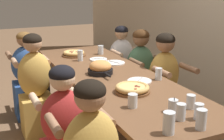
{
  "coord_description": "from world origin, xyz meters",
  "views": [
    {
      "loc": [
        2.68,
        -1.23,
        1.7
      ],
      "look_at": [
        0.0,
        0.0,
        0.85
      ],
      "focal_mm": 50.0,
      "sensor_mm": 36.0,
      "label": 1
    }
  ],
  "objects_px": {
    "drinking_glass_f": "(191,103)",
    "drinking_glass_c": "(201,120)",
    "pizza_board_main": "(74,53)",
    "diner_far_left": "(121,69)",
    "skillet_bowl": "(100,68)",
    "cocktail_glass_blue": "(173,106)",
    "pizza_board_second": "(132,89)",
    "diner_near_midleft": "(36,90)",
    "drinking_glass_h": "(80,55)",
    "drinking_glass_e": "(181,113)",
    "drinking_glass_g": "(169,124)",
    "empty_plate_a": "(98,59)",
    "drinking_glass_i": "(133,102)",
    "drinking_glass_d": "(199,112)",
    "diner_near_midright": "(65,138)",
    "diner_near_left": "(27,79)",
    "empty_plate_b": "(140,81)",
    "drinking_glass_a": "(159,75)",
    "diner_far_center": "(163,89)",
    "drinking_glass_b": "(101,50)",
    "empty_plate_c": "(114,63)",
    "diner_far_midleft": "(140,77)"
  },
  "relations": [
    {
      "from": "drinking_glass_f",
      "to": "empty_plate_a",
      "type": "bearing_deg",
      "value": -177.57
    },
    {
      "from": "drinking_glass_h",
      "to": "diner_near_left",
      "type": "xyz_separation_m",
      "value": [
        -0.49,
        -0.54,
        -0.36
      ]
    },
    {
      "from": "drinking_glass_e",
      "to": "drinking_glass_f",
      "type": "bearing_deg",
      "value": 125.29
    },
    {
      "from": "pizza_board_main",
      "to": "diner_far_left",
      "type": "xyz_separation_m",
      "value": [
        -0.17,
        0.74,
        -0.33
      ]
    },
    {
      "from": "drinking_glass_h",
      "to": "pizza_board_second",
      "type": "bearing_deg",
      "value": 2.33
    },
    {
      "from": "drinking_glass_b",
      "to": "diner_near_midleft",
      "type": "distance_m",
      "value": 0.97
    },
    {
      "from": "empty_plate_b",
      "to": "diner_near_midleft",
      "type": "xyz_separation_m",
      "value": [
        -0.91,
        -0.79,
        -0.27
      ]
    },
    {
      "from": "drinking_glass_a",
      "to": "pizza_board_main",
      "type": "bearing_deg",
      "value": -161.07
    },
    {
      "from": "skillet_bowl",
      "to": "cocktail_glass_blue",
      "type": "height_order",
      "value": "skillet_bowl"
    },
    {
      "from": "skillet_bowl",
      "to": "empty_plate_a",
      "type": "xyz_separation_m",
      "value": [
        -0.53,
        0.19,
        -0.05
      ]
    },
    {
      "from": "drinking_glass_e",
      "to": "drinking_glass_g",
      "type": "height_order",
      "value": "drinking_glass_g"
    },
    {
      "from": "drinking_glass_d",
      "to": "diner_near_midleft",
      "type": "relative_size",
      "value": 0.1
    },
    {
      "from": "drinking_glass_b",
      "to": "drinking_glass_d",
      "type": "distance_m",
      "value": 2.04
    },
    {
      "from": "pizza_board_main",
      "to": "drinking_glass_f",
      "type": "height_order",
      "value": "drinking_glass_f"
    },
    {
      "from": "drinking_glass_g",
      "to": "diner_far_midleft",
      "type": "height_order",
      "value": "diner_far_midleft"
    },
    {
      "from": "empty_plate_a",
      "to": "diner_near_midright",
      "type": "relative_size",
      "value": 0.19
    },
    {
      "from": "drinking_glass_c",
      "to": "drinking_glass_d",
      "type": "relative_size",
      "value": 1.2
    },
    {
      "from": "diner_near_midright",
      "to": "pizza_board_second",
      "type": "bearing_deg",
      "value": -1.0
    },
    {
      "from": "diner_near_left",
      "to": "diner_near_midleft",
      "type": "bearing_deg",
      "value": -90.0
    },
    {
      "from": "skillet_bowl",
      "to": "empty_plate_b",
      "type": "height_order",
      "value": "skillet_bowl"
    },
    {
      "from": "drinking_glass_i",
      "to": "pizza_board_main",
      "type": "bearing_deg",
      "value": 176.42
    },
    {
      "from": "diner_near_left",
      "to": "drinking_glass_i",
      "type": "bearing_deg",
      "value": -77.27
    },
    {
      "from": "diner_near_midleft",
      "to": "diner_far_left",
      "type": "relative_size",
      "value": 1.05
    },
    {
      "from": "pizza_board_second",
      "to": "drinking_glass_e",
      "type": "xyz_separation_m",
      "value": [
        0.61,
        0.04,
        0.02
      ]
    },
    {
      "from": "drinking_glass_d",
      "to": "drinking_glass_e",
      "type": "height_order",
      "value": "drinking_glass_e"
    },
    {
      "from": "drinking_glass_d",
      "to": "diner_near_midleft",
      "type": "distance_m",
      "value": 1.95
    },
    {
      "from": "drinking_glass_f",
      "to": "drinking_glass_c",
      "type": "bearing_deg",
      "value": -27.39
    },
    {
      "from": "empty_plate_b",
      "to": "drinking_glass_i",
      "type": "distance_m",
      "value": 0.62
    },
    {
      "from": "drinking_glass_d",
      "to": "diner_near_left",
      "type": "relative_size",
      "value": 0.1
    },
    {
      "from": "cocktail_glass_blue",
      "to": "diner_far_left",
      "type": "bearing_deg",
      "value": 163.32
    },
    {
      "from": "drinking_glass_d",
      "to": "diner_far_left",
      "type": "xyz_separation_m",
      "value": [
        -2.26,
        0.54,
        -0.35
      ]
    },
    {
      "from": "diner_far_center",
      "to": "pizza_board_second",
      "type": "bearing_deg",
      "value": 38.86
    },
    {
      "from": "pizza_board_main",
      "to": "empty_plate_c",
      "type": "height_order",
      "value": "pizza_board_main"
    },
    {
      "from": "drinking_glass_e",
      "to": "drinking_glass_i",
      "type": "xyz_separation_m",
      "value": [
        -0.32,
        -0.19,
        -0.0
      ]
    },
    {
      "from": "drinking_glass_f",
      "to": "diner_near_midright",
      "type": "xyz_separation_m",
      "value": [
        -0.49,
        -0.82,
        -0.34
      ]
    },
    {
      "from": "drinking_glass_g",
      "to": "diner_near_left",
      "type": "height_order",
      "value": "diner_near_left"
    },
    {
      "from": "drinking_glass_e",
      "to": "drinking_glass_g",
      "type": "distance_m",
      "value": 0.22
    },
    {
      "from": "drinking_glass_h",
      "to": "empty_plate_a",
      "type": "bearing_deg",
      "value": 77.23
    },
    {
      "from": "drinking_glass_d",
      "to": "drinking_glass_i",
      "type": "distance_m",
      "value": 0.48
    },
    {
      "from": "diner_near_midright",
      "to": "diner_near_left",
      "type": "bearing_deg",
      "value": 90.0
    },
    {
      "from": "empty_plate_c",
      "to": "drinking_glass_b",
      "type": "height_order",
      "value": "drinking_glass_b"
    },
    {
      "from": "drinking_glass_e",
      "to": "drinking_glass_h",
      "type": "distance_m",
      "value": 1.79
    },
    {
      "from": "drinking_glass_b",
      "to": "diner_near_midright",
      "type": "height_order",
      "value": "diner_near_midright"
    },
    {
      "from": "pizza_board_second",
      "to": "diner_near_midleft",
      "type": "distance_m",
      "value": 1.31
    },
    {
      "from": "pizza_board_main",
      "to": "drinking_glass_b",
      "type": "distance_m",
      "value": 0.34
    },
    {
      "from": "drinking_glass_e",
      "to": "diner_far_left",
      "type": "xyz_separation_m",
      "value": [
        -2.22,
        0.66,
        -0.35
      ]
    },
    {
      "from": "skillet_bowl",
      "to": "drinking_glass_f",
      "type": "distance_m",
      "value": 1.11
    },
    {
      "from": "empty_plate_c",
      "to": "diner_near_midleft",
      "type": "distance_m",
      "value": 0.92
    },
    {
      "from": "drinking_glass_c",
      "to": "drinking_glass_d",
      "type": "bearing_deg",
      "value": 145.55
    },
    {
      "from": "empty_plate_b",
      "to": "empty_plate_c",
      "type": "xyz_separation_m",
      "value": [
        -0.69,
        0.07,
        -0.0
      ]
    }
  ]
}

